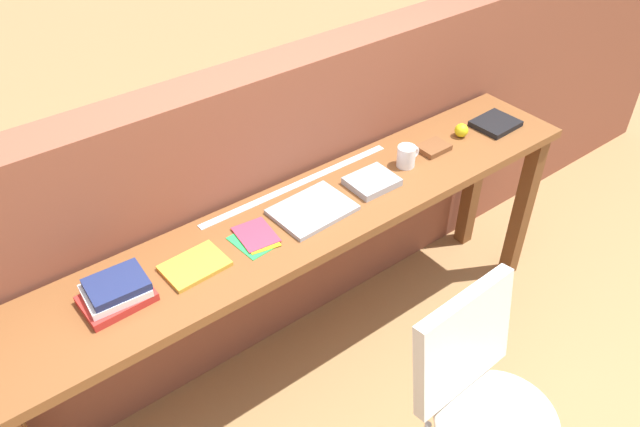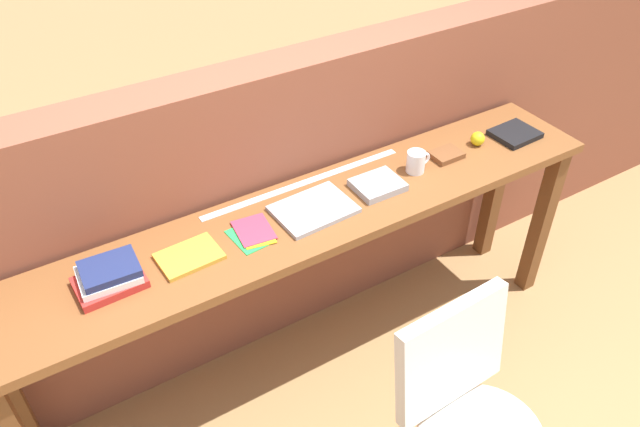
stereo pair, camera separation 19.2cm
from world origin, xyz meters
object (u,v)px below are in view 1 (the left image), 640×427
at_px(mug, 407,156).
at_px(magazine_cycling, 195,266).
at_px(book_stack_leftmost, 116,292).
at_px(pamphlet_pile_colourful, 256,238).
at_px(chair_white_moulded, 484,395).
at_px(sports_ball_small, 461,130).
at_px(book_open_centre, 311,210).
at_px(book_repair_rightmost, 495,124).
at_px(leather_journal_brown, 433,148).

bearing_deg(mug, magazine_cycling, -179.45).
relative_size(book_stack_leftmost, pamphlet_pile_colourful, 1.17).
xyz_separation_m(chair_white_moulded, mug, (0.37, 0.81, 0.40)).
distance_m(chair_white_moulded, pamphlet_pile_colourful, 0.96).
relative_size(mug, sports_ball_small, 1.81).
xyz_separation_m(book_open_centre, sports_ball_small, (0.85, 0.03, 0.02)).
bearing_deg(book_stack_leftmost, mug, -0.18).
height_order(mug, sports_ball_small, mug).
bearing_deg(sports_ball_small, book_repair_rightmost, -10.55).
bearing_deg(book_repair_rightmost, leather_journal_brown, 172.89).
xyz_separation_m(book_open_centre, mug, (0.50, 0.01, 0.04)).
relative_size(book_open_centre, book_repair_rightmost, 1.53).
bearing_deg(mug, chair_white_moulded, -114.36).
bearing_deg(book_repair_rightmost, mug, 175.69).
xyz_separation_m(mug, leather_journal_brown, (0.17, 0.01, -0.03)).
distance_m(pamphlet_pile_colourful, book_open_centre, 0.25).
bearing_deg(leather_journal_brown, book_repair_rightmost, -5.06).
xyz_separation_m(pamphlet_pile_colourful, leather_journal_brown, (0.92, 0.02, 0.01)).
height_order(pamphlet_pile_colourful, sports_ball_small, sports_ball_small).
height_order(book_stack_leftmost, magazine_cycling, book_stack_leftmost).
bearing_deg(sports_ball_small, leather_journal_brown, -178.35).
bearing_deg(book_open_centre, leather_journal_brown, -0.85).
relative_size(book_stack_leftmost, book_repair_rightmost, 1.16).
bearing_deg(book_repair_rightmost, book_open_centre, 177.15).
bearing_deg(pamphlet_pile_colourful, book_open_centre, 0.28).
bearing_deg(chair_white_moulded, magazine_cycling, 127.68).
bearing_deg(book_stack_leftmost, book_repair_rightmost, -0.71).
relative_size(book_stack_leftmost, leather_journal_brown, 1.70).
bearing_deg(sports_ball_small, book_stack_leftmost, -179.53).
relative_size(pamphlet_pile_colourful, sports_ball_small, 3.13).
relative_size(mug, leather_journal_brown, 0.85).
relative_size(chair_white_moulded, book_repair_rightmost, 4.66).
bearing_deg(mug, book_repair_rightmost, -1.92).
height_order(book_stack_leftmost, mug, mug).
xyz_separation_m(book_open_centre, leather_journal_brown, (0.67, 0.02, 0.00)).
height_order(mug, leather_journal_brown, mug).
bearing_deg(book_stack_leftmost, sports_ball_small, 0.47).
height_order(book_stack_leftmost, book_open_centre, book_stack_leftmost).
bearing_deg(book_open_centre, mug, -1.60).
relative_size(magazine_cycling, book_open_centre, 0.72).
distance_m(magazine_cycling, pamphlet_pile_colourful, 0.24).
xyz_separation_m(pamphlet_pile_colourful, book_repair_rightmost, (1.29, -0.01, 0.01)).
distance_m(chair_white_moulded, mug, 0.98).
bearing_deg(leather_journal_brown, magazine_cycling, -179.27).
distance_m(chair_white_moulded, magazine_cycling, 1.08).
bearing_deg(magazine_cycling, chair_white_moulded, -55.20).
xyz_separation_m(pamphlet_pile_colourful, mug, (0.75, 0.01, 0.04)).
bearing_deg(book_open_centre, book_stack_leftmost, 176.20).
xyz_separation_m(magazine_cycling, book_open_centre, (0.49, -0.00, 0.00)).
relative_size(chair_white_moulded, leather_journal_brown, 6.86).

